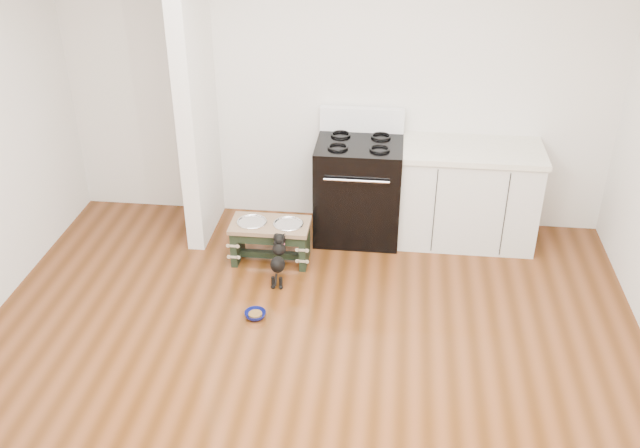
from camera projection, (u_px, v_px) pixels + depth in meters
The scene contains 8 objects.
ground at pixel (299, 390), 4.86m from camera, with size 5.00×5.00×0.00m, color #45230C.
room_shell at pixel (294, 175), 4.05m from camera, with size 5.00×5.00×5.00m.
partition_wall at pixel (195, 92), 6.12m from camera, with size 0.15×0.80×2.70m, color silver.
oven_range at pixel (358, 188), 6.46m from camera, with size 0.76×0.69×1.14m.
cabinet_run at pixel (467, 195), 6.39m from camera, with size 1.24×0.64×0.91m.
dog_feeder at pixel (270, 234), 6.15m from camera, with size 0.68×0.36×0.39m.
puppy at pixel (278, 258), 5.89m from camera, with size 0.12×0.35×0.41m.
floor_bowl at pixel (255, 315), 5.55m from camera, with size 0.20×0.20×0.05m.
Camera 1 is at (0.56, -3.62, 3.38)m, focal length 40.00 mm.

